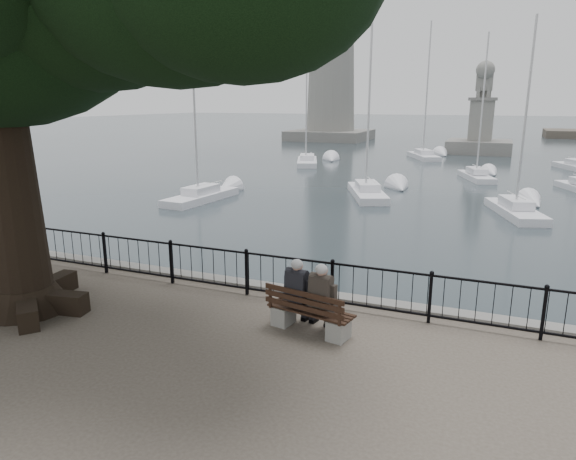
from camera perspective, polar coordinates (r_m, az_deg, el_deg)
The scene contains 13 objects.
harbor at distance 11.96m, azimuth 0.92°, elevation -9.25°, with size 260.00×260.00×1.20m.
railing at distance 11.14m, azimuth 0.00°, elevation -5.20°, with size 22.06×0.06×1.00m.
bench at distance 9.79m, azimuth 2.36°, elevation -9.61°, with size 1.75×0.83×0.89m.
person_left at distance 9.86m, azimuth 1.41°, elevation -7.29°, with size 0.49×0.75×1.41m.
person_right at distance 9.61m, azimuth 4.08°, elevation -7.91°, with size 0.49×0.75×1.41m.
lighthouse at distance 73.09m, azimuth 4.93°, elevation 20.45°, with size 10.36×10.36×31.58m.
lion_monument at distance 57.27m, azimuth 20.60°, elevation 10.34°, with size 6.29×6.29×9.20m.
sailboat_a at distance 28.18m, azimuth -9.63°, elevation 3.83°, with size 1.83×5.39×9.90m.
sailboat_b at distance 29.33m, azimuth 8.78°, elevation 4.33°, with size 3.56×5.75×11.54m.
sailboat_c at distance 26.51m, azimuth 23.93°, elevation 2.13°, with size 2.89×5.24×9.04m.
sailboat_e at distance 44.06m, azimuth 2.14°, elevation 7.80°, with size 3.44×5.94×13.71m.
sailboat_f at distance 37.79m, azimuth 20.19°, elevation 5.77°, with size 2.83×4.92×9.72m.
sailboat_h at distance 50.24m, azimuth 14.81°, elevation 8.08°, with size 3.87×5.90×12.31m.
Camera 1 is at (3.98, -7.23, 4.25)m, focal length 32.00 mm.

